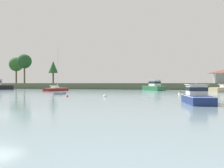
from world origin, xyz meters
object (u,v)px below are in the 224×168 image
(sailboat_maroon, at_px, (56,90))
(dinghy_cream, at_px, (49,89))
(dinghy_white, at_px, (190,94))
(cruiser_navy, at_px, (195,99))
(mooring_buoy_white, at_px, (105,96))
(cruiser_green, at_px, (155,88))
(mooring_buoy_red, at_px, (67,96))
(dinghy_skyblue, at_px, (60,94))

(sailboat_maroon, bearing_deg, dinghy_cream, 129.64)
(dinghy_white, relative_size, cruiser_navy, 0.52)
(cruiser_navy, distance_m, mooring_buoy_white, 14.53)
(dinghy_cream, distance_m, sailboat_maroon, 10.79)
(dinghy_cream, bearing_deg, sailboat_maroon, -50.36)
(dinghy_cream, distance_m, cruiser_green, 30.05)
(sailboat_maroon, xyz_separation_m, mooring_buoy_red, (14.56, -23.39, -0.17))
(dinghy_cream, xyz_separation_m, sailboat_maroon, (6.88, -8.31, 0.06))
(dinghy_cream, relative_size, mooring_buoy_red, 10.47)
(sailboat_maroon, xyz_separation_m, mooring_buoy_white, (19.89, -22.28, -0.14))
(sailboat_maroon, xyz_separation_m, cruiser_navy, (31.88, -30.49, 0.19))
(dinghy_cream, xyz_separation_m, cruiser_green, (29.99, 1.84, 0.51))
(dinghy_cream, height_order, cruiser_navy, cruiser_navy)
(dinghy_cream, relative_size, dinghy_skyblue, 1.30)
(cruiser_navy, relative_size, mooring_buoy_white, 13.48)
(dinghy_skyblue, bearing_deg, cruiser_green, 63.31)
(cruiser_navy, bearing_deg, sailboat_maroon, 136.27)
(dinghy_white, distance_m, cruiser_green, 23.83)
(dinghy_white, bearing_deg, dinghy_cream, 151.98)
(cruiser_green, distance_m, mooring_buoy_red, 34.62)
(cruiser_green, bearing_deg, mooring_buoy_red, -104.29)
(dinghy_white, bearing_deg, mooring_buoy_red, -146.44)
(dinghy_cream, height_order, dinghy_skyblue, dinghy_cream)
(dinghy_cream, bearing_deg, dinghy_skyblue, -56.19)
(sailboat_maroon, relative_size, dinghy_skyblue, 3.75)
(dinghy_cream, height_order, cruiser_green, cruiser_green)
(dinghy_cream, relative_size, cruiser_navy, 0.53)
(sailboat_maroon, height_order, dinghy_skyblue, sailboat_maroon)
(dinghy_cream, relative_size, cruiser_green, 0.49)
(cruiser_green, bearing_deg, sailboat_maroon, -156.28)
(sailboat_maroon, distance_m, cruiser_green, 25.24)
(mooring_buoy_white, bearing_deg, dinghy_skyblue, 150.31)
(dinghy_white, distance_m, dinghy_skyblue, 22.24)
(dinghy_skyblue, xyz_separation_m, mooring_buoy_white, (10.17, -5.80, -0.03))
(sailboat_maroon, bearing_deg, mooring_buoy_red, -58.09)
(dinghy_skyblue, bearing_deg, dinghy_cream, 123.81)
(dinghy_cream, height_order, dinghy_white, same)
(cruiser_green, height_order, dinghy_skyblue, cruiser_green)
(dinghy_cream, xyz_separation_m, cruiser_navy, (38.76, -38.80, 0.26))
(dinghy_cream, height_order, mooring_buoy_red, dinghy_cream)
(sailboat_maroon, relative_size, cruiser_navy, 1.53)
(sailboat_maroon, height_order, mooring_buoy_red, sailboat_maroon)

